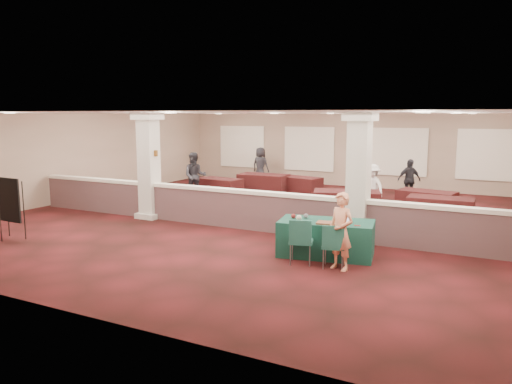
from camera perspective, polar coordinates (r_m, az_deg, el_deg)
The scene contains 33 objects.
ground at distance 15.16m, azimuth 2.04°, elevation -3.16°, with size 16.00×16.00×0.00m, color #441113.
wall_back at distance 22.38m, azimuth 10.90°, elevation 4.71°, with size 16.00×0.04×3.20m, color gray.
wall_front at distance 8.47m, azimuth -21.79°, elevation -2.34°, with size 16.00×0.04×3.20m, color gray.
wall_left at distance 19.69m, azimuth -19.52°, elevation 3.82°, with size 0.04×16.00×3.20m, color gray.
ceiling at distance 14.83m, azimuth 2.10°, elevation 9.03°, with size 16.00×16.00×0.02m, color white.
partition_wall at distance 13.73m, azimuth -0.64°, elevation -2.00°, with size 15.60×0.28×1.10m.
column_left at distance 15.52m, azimuth -12.14°, elevation 3.05°, with size 0.72×0.72×3.20m.
column_right at distance 12.46m, azimuth 11.63°, elevation 1.68°, with size 0.72×0.72×3.20m.
sconce_left at distance 15.67m, azimuth -12.98°, elevation 4.41°, with size 0.12×0.12×0.18m.
sconce_right at distance 15.31m, azimuth -11.38°, elevation 4.36°, with size 0.12×0.12×0.18m.
near_table at distance 11.35m, azimuth 8.00°, elevation -5.26°, with size 2.08×1.04×0.80m, color #0F372C.
conf_chair_main at distance 10.40m, azimuth 8.86°, elevation -5.75°, with size 0.56×0.56×0.93m.
conf_chair_side at distance 10.60m, azimuth 5.13°, elevation -5.23°, with size 0.61×0.62×0.98m.
easel_board at distance 14.05m, azimuth -26.52°, elevation -0.87°, with size 0.93×0.48×1.59m.
woman at distance 10.31m, azimuth 9.67°, elevation -4.45°, with size 0.58×0.38×1.60m, color #FD8E6E.
far_table_front_left at distance 19.46m, azimuth -4.13°, elevation 0.54°, with size 1.72×0.86×0.70m, color black.
far_table_front_center at distance 15.74m, azimuth 10.30°, elevation -1.34°, with size 2.01×1.00×0.81m, color black.
far_table_front_right at distance 15.66m, azimuth 20.30°, elevation -1.93°, with size 1.84×0.92×0.75m, color black.
far_table_back_left at distance 20.02m, azimuth 0.84°, elevation 0.93°, with size 1.94×0.97×0.79m, color black.
far_table_back_center at distance 19.89m, azimuth 4.95°, elevation 0.72°, with size 1.74×0.87×0.71m, color black.
far_table_back_right at distance 17.01m, azimuth 18.88°, elevation -1.08°, with size 1.78×0.89×0.72m, color black.
attendee_a at distance 18.73m, azimuth -6.99°, elevation 1.82°, with size 0.85×0.47×1.76m, color black.
attendee_b at distance 17.08m, azimuth 13.13°, elevation 0.58°, with size 0.98×0.45×1.53m, color silver.
attendee_c at distance 19.15m, azimuth 17.09°, elevation 1.32°, with size 0.91×0.43×1.54m, color black.
attendee_d at distance 22.99m, azimuth 0.52°, elevation 3.05°, with size 0.82×0.44×1.66m, color black.
laptop_base at distance 11.17m, azimuth 9.67°, elevation -3.39°, with size 0.36×0.25×0.02m, color silver.
laptop_screen at distance 11.26m, azimuth 9.77°, elevation -2.61°, with size 0.36×0.01×0.24m, color silver.
screen_glow at distance 11.26m, azimuth 9.76°, elevation -2.70°, with size 0.33×0.00×0.21m, color silver.
knitting at distance 10.99m, azimuth 8.11°, elevation -3.51°, with size 0.44×0.33×0.03m, color #AF4D1C.
yarn_cream at distance 11.25m, azimuth 4.93°, elevation -2.94°, with size 0.12×0.12×0.12m, color beige.
yarn_red at distance 11.44m, azimuth 4.29°, elevation -2.76°, with size 0.11×0.11×0.11m, color maroon.
yarn_grey at distance 11.46m, azimuth 5.72°, elevation -2.74°, with size 0.11×0.11×0.11m, color #4E4E53.
scissors at distance 10.88m, azimuth 11.51°, elevation -3.78°, with size 0.13×0.03×0.01m, color red.
Camera 1 is at (6.34, -13.41, 3.15)m, focal length 35.00 mm.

